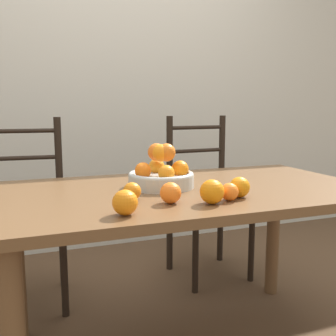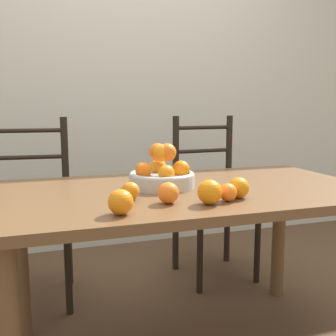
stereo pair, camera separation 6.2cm
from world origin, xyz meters
TOP-DOWN VIEW (x-y plane):
  - wall_back at (0.00, 1.46)m, footprint 8.00×0.06m
  - dining_table at (0.00, 0.00)m, footprint 1.50×0.84m
  - fruit_bowl at (-0.09, 0.05)m, footprint 0.27×0.27m
  - orange_loose_0 at (-0.16, -0.22)m, footprint 0.07×0.07m
  - orange_loose_1 at (-0.03, -0.27)m, footprint 0.08×0.08m
  - orange_loose_2 at (-0.34, -0.31)m, footprint 0.08×0.08m
  - orange_loose_3 at (-0.27, -0.13)m, footprint 0.06×0.06m
  - orange_loose_4 at (0.05, -0.25)m, footprint 0.06×0.06m
  - orange_loose_5 at (0.11, -0.22)m, footprint 0.08×0.08m
  - chair_left at (-0.63, 0.72)m, footprint 0.45×0.43m
  - chair_right at (0.44, 0.72)m, footprint 0.44×0.42m

SIDE VIEW (x-z plane):
  - chair_left at x=-0.63m, z-range -0.02..0.97m
  - chair_right at x=0.44m, z-range -0.02..0.97m
  - dining_table at x=0.00m, z-range 0.26..0.98m
  - orange_loose_4 at x=0.05m, z-range 0.72..0.79m
  - orange_loose_3 at x=-0.27m, z-range 0.72..0.79m
  - orange_loose_0 at x=-0.16m, z-range 0.72..0.80m
  - orange_loose_5 at x=0.11m, z-range 0.72..0.80m
  - orange_loose_2 at x=-0.34m, z-range 0.72..0.80m
  - orange_loose_1 at x=-0.03m, z-range 0.72..0.81m
  - fruit_bowl at x=-0.09m, z-range 0.69..0.87m
  - wall_back at x=0.00m, z-range 0.00..2.60m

